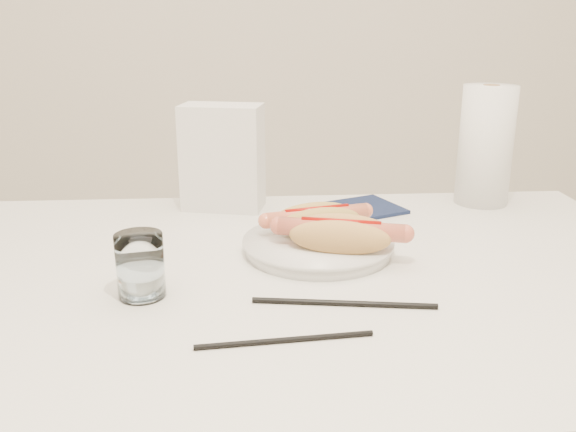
{
  "coord_description": "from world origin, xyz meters",
  "views": [
    {
      "loc": [
        -0.08,
        -0.86,
        1.12
      ],
      "look_at": [
        -0.02,
        0.05,
        0.82
      ],
      "focal_mm": 38.49,
      "sensor_mm": 36.0,
      "label": 1
    }
  ],
  "objects": [
    {
      "name": "plate",
      "position": [
        0.03,
        0.07,
        0.76
      ],
      "size": [
        0.31,
        0.31,
        0.02
      ],
      "primitive_type": "cylinder",
      "rotation": [
        0.0,
        0.0,
        0.42
      ],
      "color": "silver",
      "rests_on": "table"
    },
    {
      "name": "navy_napkin",
      "position": [
        0.15,
        0.29,
        0.75
      ],
      "size": [
        0.17,
        0.17,
        0.01
      ],
      "primitive_type": "cube",
      "rotation": [
        0.0,
        0.0,
        0.4
      ],
      "color": "#121C3B",
      "rests_on": "table"
    },
    {
      "name": "water_glass",
      "position": [
        -0.23,
        -0.08,
        0.79
      ],
      "size": [
        0.06,
        0.06,
        0.09
      ],
      "primitive_type": "cylinder",
      "color": "white",
      "rests_on": "table"
    },
    {
      "name": "napkin_box",
      "position": [
        -0.13,
        0.33,
        0.85
      ],
      "size": [
        0.17,
        0.12,
        0.21
      ],
      "primitive_type": "cube",
      "rotation": [
        0.0,
        0.0,
        -0.22
      ],
      "color": "silver",
      "rests_on": "table"
    },
    {
      "name": "table",
      "position": [
        0.0,
        0.0,
        0.69
      ],
      "size": [
        1.2,
        0.8,
        0.75
      ],
      "color": "silver",
      "rests_on": "ground"
    },
    {
      "name": "paper_towel_roll",
      "position": [
        0.4,
        0.33,
        0.87
      ],
      "size": [
        0.11,
        0.11,
        0.24
      ],
      "primitive_type": "cylinder",
      "rotation": [
        0.0,
        0.0,
        -0.01
      ],
      "color": "white",
      "rests_on": "table"
    },
    {
      "name": "hotdog_right",
      "position": [
        0.06,
        0.03,
        0.79
      ],
      "size": [
        0.2,
        0.11,
        0.05
      ],
      "rotation": [
        0.0,
        0.0,
        -0.26
      ],
      "color": "tan",
      "rests_on": "plate"
    },
    {
      "name": "chopstick_far",
      "position": [
        0.04,
        -0.13,
        0.75
      ],
      "size": [
        0.24,
        0.04,
        0.01
      ],
      "primitive_type": "cylinder",
      "rotation": [
        0.0,
        1.57,
        -0.15
      ],
      "color": "black",
      "rests_on": "table"
    },
    {
      "name": "chopstick_near",
      "position": [
        -0.04,
        -0.22,
        0.75
      ],
      "size": [
        0.21,
        0.03,
        0.01
      ],
      "primitive_type": "cylinder",
      "rotation": [
        0.0,
        1.57,
        0.1
      ],
      "color": "black",
      "rests_on": "table"
    },
    {
      "name": "hotdog_left",
      "position": [
        0.03,
        0.11,
        0.79
      ],
      "size": [
        0.18,
        0.1,
        0.05
      ],
      "rotation": [
        0.0,
        0.0,
        0.25
      ],
      "color": "tan",
      "rests_on": "plate"
    }
  ]
}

